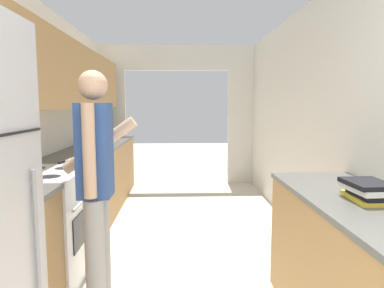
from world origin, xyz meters
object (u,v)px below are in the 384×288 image
at_px(range_oven, 44,226).
at_px(person, 96,187).
at_px(book_stack, 370,191).
at_px(knife, 64,161).

bearing_deg(range_oven, person, -41.23).
bearing_deg(book_stack, knife, 147.17).
bearing_deg(book_stack, range_oven, 157.53).
xyz_separation_m(range_oven, knife, (0.01, 0.50, 0.45)).
height_order(person, knife, person).
bearing_deg(range_oven, knife, 88.32).
distance_m(person, knife, 1.11).
xyz_separation_m(person, knife, (-0.53, 0.98, 0.02)).
bearing_deg(person, knife, 28.63).
distance_m(book_stack, knife, 2.58).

